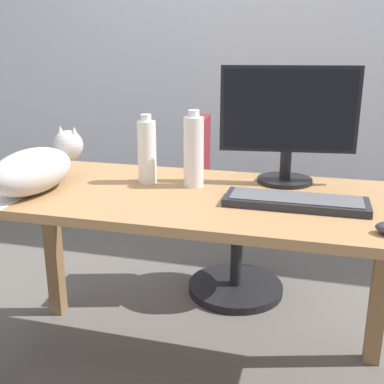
# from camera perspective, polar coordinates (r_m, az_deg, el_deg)

# --- Properties ---
(ground_plane) EXTENTS (8.00, 8.00, 0.00)m
(ground_plane) POSITION_cam_1_polar(r_m,az_deg,el_deg) (1.94, -0.93, -21.17)
(ground_plane) COLOR #59544F
(back_wall) EXTENTS (6.00, 0.04, 2.60)m
(back_wall) POSITION_cam_1_polar(r_m,az_deg,el_deg) (3.03, 7.47, 18.74)
(back_wall) COLOR silver
(back_wall) RESTS_ON ground_plane
(desk) EXTENTS (1.52, 0.66, 0.73)m
(desk) POSITION_cam_1_polar(r_m,az_deg,el_deg) (1.63, -1.03, -3.62)
(desk) COLOR #9E7247
(desk) RESTS_ON ground_plane
(office_chair) EXTENTS (0.48, 0.48, 0.89)m
(office_chair) POSITION_cam_1_polar(r_m,az_deg,el_deg) (2.33, 4.29, -3.69)
(office_chair) COLOR black
(office_chair) RESTS_ON ground_plane
(monitor) EXTENTS (0.48, 0.20, 0.41)m
(monitor) POSITION_cam_1_polar(r_m,az_deg,el_deg) (1.70, 11.62, 8.53)
(monitor) COLOR black
(monitor) RESTS_ON desk
(keyboard) EXTENTS (0.44, 0.15, 0.03)m
(keyboard) POSITION_cam_1_polar(r_m,az_deg,el_deg) (1.49, 12.50, -1.12)
(keyboard) COLOR #232328
(keyboard) RESTS_ON desk
(cat) EXTENTS (0.22, 0.61, 0.20)m
(cat) POSITION_cam_1_polar(r_m,az_deg,el_deg) (1.67, -18.41, 2.80)
(cat) COLOR #B2ADA8
(cat) RESTS_ON desk
(water_bottle) EXTENTS (0.07, 0.07, 0.27)m
(water_bottle) POSITION_cam_1_polar(r_m,az_deg,el_deg) (1.64, 0.20, 5.00)
(water_bottle) COLOR silver
(water_bottle) RESTS_ON desk
(spray_bottle) EXTENTS (0.07, 0.07, 0.25)m
(spray_bottle) POSITION_cam_1_polar(r_m,az_deg,el_deg) (1.70, -5.50, 4.97)
(spray_bottle) COLOR silver
(spray_bottle) RESTS_ON desk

